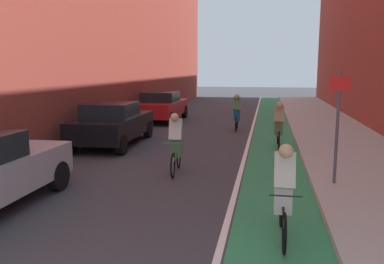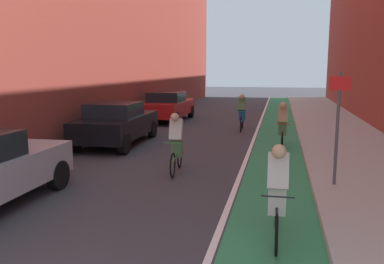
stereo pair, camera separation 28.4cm
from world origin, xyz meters
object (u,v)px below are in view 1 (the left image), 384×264
object	(u,v)px
street_sign_post	(338,118)
cyclist_far	(237,112)
parked_sedan_red	(161,106)
cyclist_mid	(176,142)
cyclist_trailing	(279,124)
parked_sedan_black	(113,123)
cyclist_lead	(284,188)

from	to	relation	value
street_sign_post	cyclist_far	bearing A→B (deg)	108.96
parked_sedan_red	cyclist_mid	bearing A→B (deg)	-72.75
cyclist_far	street_sign_post	xyz separation A→B (m)	(2.85, -8.30, 0.83)
cyclist_trailing	cyclist_far	size ratio (longest dim) A/B	0.97
parked_sedan_black	cyclist_far	distance (m)	5.89
cyclist_mid	cyclist_trailing	size ratio (longest dim) A/B	1.00
cyclist_lead	parked_sedan_black	bearing A→B (deg)	129.20
parked_sedan_red	street_sign_post	world-z (taller)	street_sign_post
parked_sedan_red	cyclist_trailing	bearing A→B (deg)	-45.22
cyclist_mid	cyclist_trailing	xyz separation A→B (m)	(2.73, 4.09, 0.00)
parked_sedan_red	cyclist_far	bearing A→B (deg)	-30.32
parked_sedan_red	cyclist_mid	distance (m)	10.42
cyclist_trailing	cyclist_mid	bearing A→B (deg)	-123.71
cyclist_far	cyclist_trailing	bearing A→B (deg)	-63.57
cyclist_mid	cyclist_trailing	world-z (taller)	same
cyclist_lead	cyclist_mid	world-z (taller)	cyclist_mid
cyclist_far	cyclist_lead	bearing A→B (deg)	-81.85
cyclist_trailing	cyclist_far	bearing A→B (deg)	116.43
cyclist_mid	street_sign_post	world-z (taller)	street_sign_post
parked_sedan_red	cyclist_trailing	distance (m)	8.26
cyclist_lead	cyclist_trailing	xyz separation A→B (m)	(0.12, 7.75, -0.04)
parked_sedan_black	cyclist_mid	world-z (taller)	cyclist_mid
parked_sedan_black	cyclist_mid	size ratio (longest dim) A/B	2.61
parked_sedan_black	cyclist_mid	xyz separation A→B (m)	(3.09, -3.32, 0.02)
parked_sedan_black	cyclist_lead	size ratio (longest dim) A/B	2.63
parked_sedan_black	street_sign_post	world-z (taller)	street_sign_post
cyclist_far	parked_sedan_black	bearing A→B (deg)	-134.00
parked_sedan_red	street_sign_post	distance (m)	12.78
street_sign_post	cyclist_trailing	bearing A→B (deg)	103.14
parked_sedan_red	cyclist_lead	world-z (taller)	cyclist_lead
parked_sedan_black	cyclist_far	xyz separation A→B (m)	(4.09, 4.24, 0.03)
cyclist_mid	street_sign_post	size ratio (longest dim) A/B	0.67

